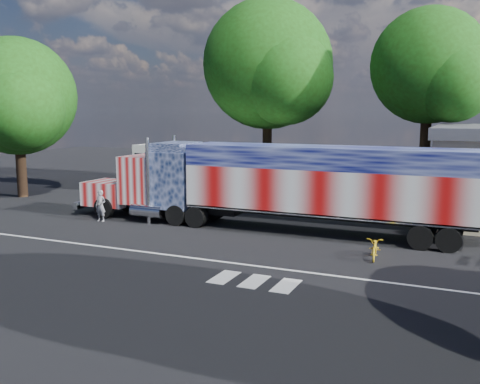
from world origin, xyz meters
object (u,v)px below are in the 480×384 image
at_px(tree_w_a, 18,97).
at_px(tree_n_mid, 269,65).
at_px(coach_bus, 217,171).
at_px(tree_ne_a, 431,67).
at_px(semi_truck, 275,183).
at_px(woman, 101,206).
at_px(bicycle, 375,247).

height_order(tree_w_a, tree_n_mid, tree_n_mid).
height_order(coach_bus, tree_ne_a, tree_ne_a).
bearing_deg(semi_truck, tree_w_a, 172.31).
bearing_deg(tree_ne_a, woman, -137.94).
xyz_separation_m(coach_bus, woman, (-2.12, -10.14, -0.99)).
distance_m(semi_truck, woman, 9.79).
relative_size(woman, tree_w_a, 0.16).
height_order(bicycle, tree_w_a, tree_w_a).
bearing_deg(tree_n_mid, bicycle, -56.13).
relative_size(bicycle, tree_w_a, 0.16).
relative_size(coach_bus, bicycle, 6.83).
distance_m(coach_bus, bicycle, 17.54).
bearing_deg(tree_n_mid, woman, -106.57).
bearing_deg(bicycle, woman, 167.55).
distance_m(semi_truck, bicycle, 6.93).
bearing_deg(bicycle, semi_truck, 141.84).
height_order(semi_truck, bicycle, semi_truck).
distance_m(bicycle, tree_n_mid, 21.34).
bearing_deg(bicycle, coach_bus, 131.45).
relative_size(semi_truck, woman, 12.61).
distance_m(semi_truck, tree_w_a, 20.56).
distance_m(bicycle, tree_w_a, 27.06).
bearing_deg(coach_bus, semi_truck, -48.13).
distance_m(woman, tree_ne_a, 22.61).
bearing_deg(semi_truck, coach_bus, 131.87).
height_order(coach_bus, tree_n_mid, tree_n_mid).
relative_size(woman, bicycle, 0.96).
distance_m(tree_ne_a, tree_n_mid, 11.39).
bearing_deg(tree_ne_a, tree_w_a, -159.92).
distance_m(woman, tree_w_a, 12.91).
xyz_separation_m(tree_w_a, tree_ne_a, (26.10, 9.54, 1.90)).
height_order(bicycle, tree_ne_a, tree_ne_a).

